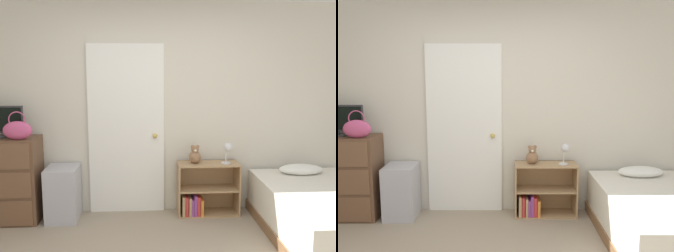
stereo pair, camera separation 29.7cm
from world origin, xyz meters
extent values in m
cube|color=beige|center=(0.00, 1.97, 1.27)|extent=(10.00, 0.06, 2.55)
cube|color=white|center=(-0.30, 1.92, 1.02)|extent=(0.90, 0.04, 2.04)
sphere|color=gold|center=(0.04, 1.88, 0.95)|extent=(0.06, 0.06, 0.06)
cube|color=brown|center=(-1.72, 1.71, 0.49)|extent=(0.85, 0.43, 0.98)
cube|color=brown|center=(-1.72, 1.49, 0.17)|extent=(0.78, 0.01, 0.29)
cube|color=#2D2D33|center=(-1.75, 1.73, 0.98)|extent=(0.21, 0.16, 0.01)
cylinder|color=#2D2D33|center=(-1.75, 1.73, 1.01)|extent=(0.04, 0.04, 0.04)
cube|color=#2D2D33|center=(-1.75, 1.73, 1.18)|extent=(0.61, 0.02, 0.31)
cube|color=black|center=(-1.75, 1.71, 1.18)|extent=(0.57, 0.01, 0.27)
ellipsoid|color=#C64C7F|center=(-1.47, 1.59, 1.08)|extent=(0.32, 0.13, 0.21)
torus|color=#C64C7F|center=(-1.47, 1.59, 1.20)|extent=(0.19, 0.01, 0.19)
cube|color=#ADADB7|center=(-1.04, 1.71, 0.31)|extent=(0.36, 0.44, 0.63)
cube|color=tan|center=(0.32, 1.77, 0.32)|extent=(0.02, 0.32, 0.63)
cube|color=tan|center=(1.03, 1.77, 0.32)|extent=(0.02, 0.32, 0.63)
cube|color=tan|center=(0.68, 1.77, 0.01)|extent=(0.70, 0.32, 0.02)
cube|color=tan|center=(0.68, 1.77, 0.32)|extent=(0.70, 0.32, 0.02)
cube|color=tan|center=(0.68, 1.77, 0.62)|extent=(0.70, 0.32, 0.02)
cube|color=tan|center=(0.68, 1.92, 0.32)|extent=(0.73, 0.01, 0.63)
cube|color=tan|center=(0.37, 1.73, 0.14)|extent=(0.03, 0.23, 0.24)
cube|color=red|center=(0.41, 1.73, 0.13)|extent=(0.03, 0.23, 0.23)
cube|color=tan|center=(0.45, 1.73, 0.13)|extent=(0.03, 0.23, 0.22)
cube|color=#8C3F8C|center=(0.48, 1.73, 0.12)|extent=(0.03, 0.22, 0.20)
cube|color=#8C3F8C|center=(0.51, 1.73, 0.14)|extent=(0.03, 0.23, 0.24)
cube|color=red|center=(0.55, 1.73, 0.13)|extent=(0.03, 0.23, 0.23)
cube|color=orange|center=(0.59, 1.74, 0.11)|extent=(0.03, 0.24, 0.19)
sphere|color=#8C6647|center=(0.51, 1.77, 0.71)|extent=(0.15, 0.15, 0.15)
sphere|color=#8C6647|center=(0.51, 1.77, 0.80)|extent=(0.09, 0.09, 0.09)
sphere|color=silver|center=(0.51, 1.73, 0.80)|extent=(0.03, 0.03, 0.03)
sphere|color=#8C6647|center=(0.48, 1.77, 0.84)|extent=(0.04, 0.04, 0.04)
sphere|color=#8C6647|center=(0.55, 1.77, 0.84)|extent=(0.04, 0.04, 0.04)
cylinder|color=silver|center=(0.88, 1.73, 0.64)|extent=(0.11, 0.11, 0.01)
cylinder|color=silver|center=(0.88, 1.73, 0.72)|extent=(0.01, 0.01, 0.16)
sphere|color=silver|center=(0.90, 1.72, 0.83)|extent=(0.10, 0.10, 0.10)
cube|color=brown|center=(1.77, 0.99, 0.06)|extent=(1.16, 1.86, 0.12)
cube|color=silver|center=(1.77, 0.99, 0.32)|extent=(1.13, 1.80, 0.39)
ellipsoid|color=white|center=(1.77, 1.66, 0.56)|extent=(0.52, 0.28, 0.12)
camera|label=1|loc=(-0.09, -2.55, 1.74)|focal=40.00mm
camera|label=2|loc=(0.20, -2.56, 1.74)|focal=40.00mm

